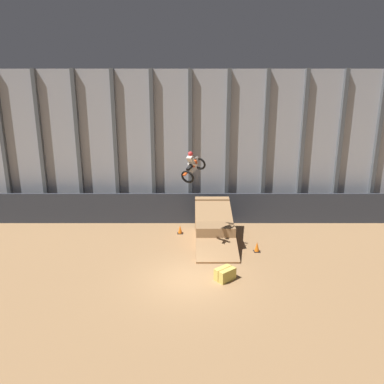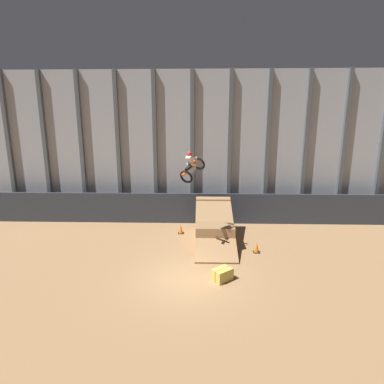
{
  "view_description": "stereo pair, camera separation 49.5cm",
  "coord_description": "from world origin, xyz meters",
  "px_view_note": "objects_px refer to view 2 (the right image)",
  "views": [
    {
      "loc": [
        0.13,
        -12.82,
        7.03
      ],
      "look_at": [
        0.13,
        4.35,
        3.21
      ],
      "focal_mm": 28.0,
      "sensor_mm": 36.0,
      "label": 1
    },
    {
      "loc": [
        0.63,
        -12.81,
        7.03
      ],
      "look_at": [
        0.13,
        4.35,
        3.21
      ],
      "focal_mm": 28.0,
      "sensor_mm": 36.0,
      "label": 2
    }
  ],
  "objects_px": {
    "rider_bike_solo": "(192,166)",
    "traffic_cone_arena_edge": "(181,229)",
    "traffic_cone_near_ramp": "(257,248)",
    "hay_bale_trackside": "(222,274)",
    "dirt_ramp": "(214,226)"
  },
  "relations": [
    {
      "from": "traffic_cone_near_ramp",
      "to": "hay_bale_trackside",
      "type": "height_order",
      "value": "traffic_cone_near_ramp"
    },
    {
      "from": "traffic_cone_near_ramp",
      "to": "traffic_cone_arena_edge",
      "type": "height_order",
      "value": "same"
    },
    {
      "from": "traffic_cone_near_ramp",
      "to": "hay_bale_trackside",
      "type": "xyz_separation_m",
      "value": [
        -2.16,
        -3.16,
        -0.0
      ]
    },
    {
      "from": "rider_bike_solo",
      "to": "hay_bale_trackside",
      "type": "xyz_separation_m",
      "value": [
        1.5,
        -2.75,
        -4.66
      ]
    },
    {
      "from": "hay_bale_trackside",
      "to": "traffic_cone_near_ramp",
      "type": "bearing_deg",
      "value": 55.68
    },
    {
      "from": "dirt_ramp",
      "to": "hay_bale_trackside",
      "type": "bearing_deg",
      "value": -88.15
    },
    {
      "from": "rider_bike_solo",
      "to": "traffic_cone_arena_edge",
      "type": "relative_size",
      "value": 3.15
    },
    {
      "from": "rider_bike_solo",
      "to": "traffic_cone_arena_edge",
      "type": "distance_m",
      "value": 5.8
    },
    {
      "from": "rider_bike_solo",
      "to": "hay_bale_trackside",
      "type": "distance_m",
      "value": 5.62
    },
    {
      "from": "dirt_ramp",
      "to": "hay_bale_trackside",
      "type": "height_order",
      "value": "dirt_ramp"
    },
    {
      "from": "traffic_cone_arena_edge",
      "to": "hay_bale_trackside",
      "type": "distance_m",
      "value": 6.52
    },
    {
      "from": "traffic_cone_near_ramp",
      "to": "traffic_cone_arena_edge",
      "type": "bearing_deg",
      "value": 146.84
    },
    {
      "from": "traffic_cone_near_ramp",
      "to": "hay_bale_trackside",
      "type": "bearing_deg",
      "value": -124.32
    },
    {
      "from": "rider_bike_solo",
      "to": "traffic_cone_arena_edge",
      "type": "height_order",
      "value": "rider_bike_solo"
    },
    {
      "from": "rider_bike_solo",
      "to": "traffic_cone_near_ramp",
      "type": "relative_size",
      "value": 3.15
    }
  ]
}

